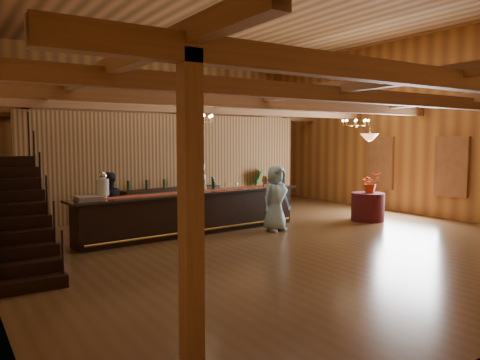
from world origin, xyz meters
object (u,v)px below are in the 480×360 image
round_table (368,207)px  guest (276,198)px  floor_plant (255,189)px  backbar_shelf (173,203)px  chandelier_right (356,122)px  bartender (198,194)px  raffle_drum (268,180)px  chandelier_left (196,118)px  tasting_bar (194,212)px  staff_second (108,204)px  beverage_dispenser (103,186)px  pendant_lamp (369,137)px

round_table → guest: guest is taller
floor_plant → backbar_shelf: bearing=-177.7°
round_table → chandelier_right: chandelier_right is taller
backbar_shelf → bartender: (-0.09, -1.82, 0.43)m
raffle_drum → chandelier_left: (-2.64, -0.76, 1.60)m
tasting_bar → floor_plant: size_ratio=4.60×
backbar_shelf → guest: 3.66m
raffle_drum → guest: (-0.47, -0.97, -0.38)m
tasting_bar → floor_plant: 4.57m
round_table → staff_second: 7.19m
beverage_dispenser → chandelier_left: (2.03, -0.48, 1.49)m
chandelier_left → bartender: bearing=60.4°
pendant_lamp → staff_second: bearing=164.8°
tasting_bar → guest: 2.10m
chandelier_left → raffle_drum: bearing=16.1°
tasting_bar → chandelier_right: chandelier_right is taller
backbar_shelf → chandelier_left: 4.06m
backbar_shelf → pendant_lamp: 6.06m
floor_plant → pendant_lamp: bearing=-70.3°
beverage_dispenser → pendant_lamp: size_ratio=0.67×
floor_plant → bartender: bearing=-148.6°
beverage_dispenser → floor_plant: beverage_dispenser is taller
bartender → floor_plant: bartender is taller
tasting_bar → raffle_drum: bearing=-1.2°
bartender → chandelier_right: bearing=166.0°
pendant_lamp → bartender: 5.11m
raffle_drum → chandelier_left: size_ratio=0.43×
backbar_shelf → chandelier_right: (4.90, -2.67, 2.41)m
beverage_dispenser → bartender: size_ratio=0.34×
tasting_bar → beverage_dispenser: (-2.30, -0.14, 0.80)m
floor_plant → staff_second: bearing=-161.4°
beverage_dispenser → bartender: (2.80, 0.88, -0.45)m
tasting_bar → bartender: (0.50, 0.74, 0.35)m
round_table → staff_second: bearing=164.8°
raffle_drum → staff_second: bearing=171.1°
backbar_shelf → round_table: size_ratio=3.36×
chandelier_left → guest: chandelier_left is taller
tasting_bar → round_table: bearing=-16.6°
beverage_dispenser → staff_second: bearing=66.9°
tasting_bar → chandelier_left: (-0.27, -0.62, 2.29)m
pendant_lamp → guest: (-3.13, 0.24, -1.57)m
beverage_dispenser → chandelier_right: size_ratio=0.75×
pendant_lamp → bartender: size_ratio=0.51×
floor_plant → chandelier_right: bearing=-57.1°
tasting_bar → chandelier_left: chandelier_left is taller
pendant_lamp → guest: bearing=175.5°
beverage_dispenser → round_table: size_ratio=0.64×
chandelier_right → pendant_lamp: same height
beverage_dispenser → backbar_shelf: 4.06m
floor_plant → tasting_bar: bearing=-143.9°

